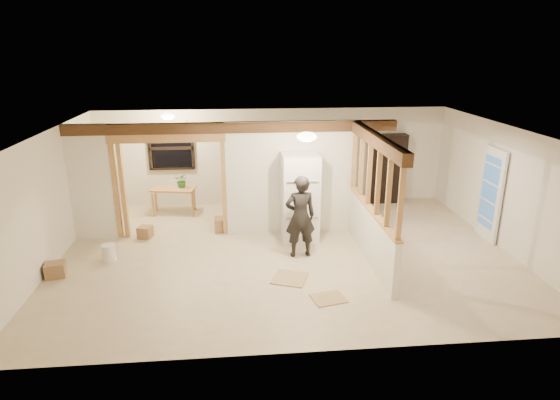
{
  "coord_description": "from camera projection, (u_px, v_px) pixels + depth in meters",
  "views": [
    {
      "loc": [
        -0.94,
        -8.65,
        4.02
      ],
      "look_at": [
        -0.09,
        0.4,
        1.01
      ],
      "focal_mm": 30.0,
      "sensor_mm": 36.0,
      "label": 1
    }
  ],
  "objects": [
    {
      "name": "doorway_frame",
      "position": [
        170.0,
        188.0,
        10.1
      ],
      "size": [
        2.46,
        0.14,
        2.2
      ],
      "primitive_type": "cube",
      "color": "tan",
      "rests_on": "floor"
    },
    {
      "name": "potted_plant",
      "position": [
        182.0,
        180.0,
        11.57
      ],
      "size": [
        0.37,
        0.33,
        0.36
      ],
      "primitive_type": "imported",
      "rotation": [
        0.0,
        0.0,
        -0.17
      ],
      "color": "#246123",
      "rests_on": "work_table"
    },
    {
      "name": "bookshelf",
      "position": [
        387.0,
        169.0,
        12.36
      ],
      "size": [
        0.92,
        0.31,
        1.83
      ],
      "primitive_type": "cube",
      "color": "black",
      "rests_on": "floor"
    },
    {
      "name": "floor",
      "position": [
        286.0,
        253.0,
        9.52
      ],
      "size": [
        9.0,
        6.5,
        0.01
      ],
      "primitive_type": "cube",
      "color": "beige",
      "rests_on": "ground"
    },
    {
      "name": "ceiling_dome_main",
      "position": [
        307.0,
        137.0,
        8.3
      ],
      "size": [
        0.36,
        0.36,
        0.16
      ],
      "primitive_type": "ellipsoid",
      "color": "#FFEABF",
      "rests_on": "ceiling"
    },
    {
      "name": "wall_right",
      "position": [
        506.0,
        188.0,
        9.53
      ],
      "size": [
        0.01,
        6.5,
        2.5
      ],
      "primitive_type": "cube",
      "color": "silver",
      "rests_on": "floor"
    },
    {
      "name": "wall_back",
      "position": [
        273.0,
        157.0,
        12.2
      ],
      "size": [
        9.0,
        0.01,
        2.5
      ],
      "primitive_type": "cube",
      "color": "silver",
      "rests_on": "floor"
    },
    {
      "name": "shop_vac",
      "position": [
        107.0,
        206.0,
        11.43
      ],
      "size": [
        0.56,
        0.56,
        0.56
      ],
      "primitive_type": "cylinder",
      "rotation": [
        0.0,
        0.0,
        -0.41
      ],
      "color": "maroon",
      "rests_on": "floor"
    },
    {
      "name": "floor_panel_near",
      "position": [
        290.0,
        278.0,
        8.47
      ],
      "size": [
        0.76,
        0.76,
        0.02
      ],
      "primitive_type": "cube",
      "rotation": [
        0.0,
        0.0,
        -0.37
      ],
      "color": "tan",
      "rests_on": "floor"
    },
    {
      "name": "partition_center",
      "position": [
        290.0,
        178.0,
        10.28
      ],
      "size": [
        2.8,
        0.12,
        2.5
      ],
      "primitive_type": "cube",
      "color": "silver",
      "rests_on": "floor"
    },
    {
      "name": "french_door",
      "position": [
        490.0,
        194.0,
        9.98
      ],
      "size": [
        0.12,
        0.86,
        2.0
      ],
      "primitive_type": "cube",
      "color": "white",
      "rests_on": "floor"
    },
    {
      "name": "box_util_a",
      "position": [
        222.0,
        224.0,
        10.62
      ],
      "size": [
        0.38,
        0.33,
        0.31
      ],
      "primitive_type": "cube",
      "rotation": [
        0.0,
        0.0,
        0.05
      ],
      "color": "#946D47",
      "rests_on": "floor"
    },
    {
      "name": "bucket",
      "position": [
        109.0,
        253.0,
        9.15
      ],
      "size": [
        0.26,
        0.26,
        0.33
      ],
      "primitive_type": "cylinder",
      "rotation": [
        0.0,
        0.0,
        -0.01
      ],
      "color": "white",
      "rests_on": "floor"
    },
    {
      "name": "wall_front",
      "position": [
        313.0,
        270.0,
        6.06
      ],
      "size": [
        9.0,
        0.01,
        2.5
      ],
      "primitive_type": "cube",
      "color": "silver",
      "rests_on": "floor"
    },
    {
      "name": "stud_partition",
      "position": [
        374.0,
        178.0,
        8.76
      ],
      "size": [
        0.14,
        3.2,
        1.32
      ],
      "primitive_type": "cube",
      "color": "tan",
      "rests_on": "pony_wall"
    },
    {
      "name": "header_beam_back",
      "position": [
        234.0,
        128.0,
        9.82
      ],
      "size": [
        7.0,
        0.18,
        0.22
      ],
      "primitive_type": "cube",
      "color": "#4F311B",
      "rests_on": "ceiling"
    },
    {
      "name": "ceiling",
      "position": [
        287.0,
        131.0,
        8.74
      ],
      "size": [
        9.0,
        6.5,
        0.01
      ],
      "primitive_type": "cube",
      "color": "white"
    },
    {
      "name": "wall_left",
      "position": [
        47.0,
        201.0,
        8.73
      ],
      "size": [
        0.01,
        6.5,
        2.5
      ],
      "primitive_type": "cube",
      "color": "silver",
      "rests_on": "floor"
    },
    {
      "name": "partition_left_stub",
      "position": [
        91.0,
        183.0,
        9.9
      ],
      "size": [
        0.9,
        0.12,
        2.5
      ],
      "primitive_type": "cube",
      "color": "silver",
      "rests_on": "floor"
    },
    {
      "name": "pony_wall",
      "position": [
        370.0,
        235.0,
        9.13
      ],
      "size": [
        0.12,
        3.2,
        1.0
      ],
      "primitive_type": "cube",
      "color": "silver",
      "rests_on": "floor"
    },
    {
      "name": "work_table",
      "position": [
        174.0,
        201.0,
        11.67
      ],
      "size": [
        1.12,
        0.69,
        0.66
      ],
      "primitive_type": "cube",
      "rotation": [
        0.0,
        0.0,
        -0.17
      ],
      "color": "tan",
      "rests_on": "floor"
    },
    {
      "name": "woman",
      "position": [
        300.0,
        216.0,
        9.16
      ],
      "size": [
        0.64,
        0.46,
        1.66
      ],
      "primitive_type": "imported",
      "rotation": [
        0.0,
        0.0,
        3.24
      ],
      "color": "black",
      "rests_on": "floor"
    },
    {
      "name": "hanging_bulb",
      "position": [
        188.0,
        134.0,
        10.17
      ],
      "size": [
        0.07,
        0.07,
        0.07
      ],
      "primitive_type": "ellipsoid",
      "color": "#FFD88C",
      "rests_on": "ceiling"
    },
    {
      "name": "box_util_b",
      "position": [
        145.0,
        232.0,
        10.25
      ],
      "size": [
        0.34,
        0.34,
        0.26
      ],
      "primitive_type": "cube",
      "rotation": [
        0.0,
        0.0,
        -0.28
      ],
      "color": "#946D47",
      "rests_on": "floor"
    },
    {
      "name": "header_beam_right",
      "position": [
        376.0,
        140.0,
        8.54
      ],
      "size": [
        0.18,
        3.3,
        0.22
      ],
      "primitive_type": "cube",
      "color": "#4F311B",
      "rests_on": "ceiling"
    },
    {
      "name": "box_front",
      "position": [
        55.0,
        270.0,
        8.5
      ],
      "size": [
        0.39,
        0.34,
        0.28
      ],
      "primitive_type": "cube",
      "rotation": [
        0.0,
        0.0,
        0.2
      ],
      "color": "#946D47",
      "rests_on": "floor"
    },
    {
      "name": "refrigerator",
      "position": [
        300.0,
        197.0,
        9.98
      ],
      "size": [
        0.77,
        0.75,
        1.88
      ],
      "primitive_type": "cube",
      "color": "white",
      "rests_on": "floor"
    },
    {
      "name": "floor_panel_far",
      "position": [
        329.0,
        298.0,
        7.8
      ],
      "size": [
        0.62,
        0.54,
        0.02
      ],
      "primitive_type": "cube",
      "rotation": [
        0.0,
        0.0,
        0.22
      ],
      "color": "tan",
      "rests_on": "floor"
    },
    {
      "name": "ceiling_dome_util",
      "position": [
        168.0,
        116.0,
        10.69
      ],
      "size": [
        0.32,
        0.32,
        0.14
      ],
      "primitive_type": "ellipsoid",
      "color": "#FFEABF",
      "rests_on": "ceiling"
    },
    {
      "name": "window_back",
      "position": [
        171.0,
        148.0,
        11.8
      ],
      "size": [
        1.12,
        0.1,
        1.1
      ],
      "primitive_type": "cube",
      "color": "black",
      "rests_on": "wall_back"
    }
  ]
}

